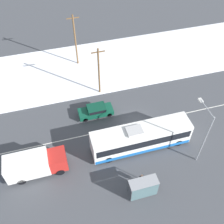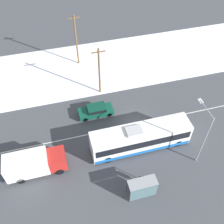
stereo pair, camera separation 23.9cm
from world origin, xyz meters
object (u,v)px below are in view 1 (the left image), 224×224
at_px(streetlamp, 204,130).
at_px(utility_pole_roadside, 99,71).
at_px(sedan_car, 96,110).
at_px(box_truck, 35,164).
at_px(pedestrian_at_stop, 142,178).
at_px(utility_pole_snowlot, 75,40).
at_px(city_bus, 141,138).
at_px(bus_shelter, 144,188).

height_order(streetlamp, utility_pole_roadside, streetlamp).
relative_size(sedan_car, streetlamp, 0.61).
relative_size(box_truck, pedestrian_at_stop, 3.76).
height_order(sedan_car, pedestrian_at_stop, pedestrian_at_stop).
distance_m(box_truck, streetlamp, 18.16).
distance_m(utility_pole_roadside, utility_pole_snowlot, 7.70).
xyz_separation_m(city_bus, streetlamp, (5.58, -3.00, 3.08)).
bearing_deg(city_bus, utility_pole_snowlot, 102.97).
xyz_separation_m(box_truck, utility_pole_snowlot, (7.97, 18.05, 2.80)).
bearing_deg(utility_pole_roadside, utility_pole_snowlot, 103.27).
relative_size(streetlamp, utility_pole_roadside, 1.00).
xyz_separation_m(streetlamp, utility_pole_snowlot, (-9.70, 20.85, -0.35)).
relative_size(sedan_car, bus_shelter, 1.54).
relative_size(box_truck, utility_pole_snowlot, 0.77).
bearing_deg(streetlamp, pedestrian_at_stop, -167.18).
relative_size(city_bus, sedan_car, 2.57).
xyz_separation_m(pedestrian_at_stop, utility_pole_snowlot, (-2.57, 22.48, 3.31)).
bearing_deg(box_truck, utility_pole_snowlot, 66.17).
bearing_deg(box_truck, sedan_car, 38.38).
xyz_separation_m(bus_shelter, utility_pole_snowlot, (-2.28, 23.84, 2.69)).
relative_size(sedan_car, pedestrian_at_stop, 2.63).
height_order(box_truck, utility_pole_roadside, utility_pole_roadside).
relative_size(bus_shelter, utility_pole_roadside, 0.40).
bearing_deg(utility_pole_roadside, bus_shelter, -88.18).
relative_size(city_bus, pedestrian_at_stop, 6.76).
distance_m(sedan_car, pedestrian_at_stop, 11.19).
distance_m(sedan_car, utility_pole_snowlot, 12.07).
xyz_separation_m(streetlamp, utility_pole_roadside, (-7.93, 13.37, -0.84)).
bearing_deg(city_bus, utility_pole_roadside, 102.74).
xyz_separation_m(bus_shelter, utility_pole_roadside, (-0.52, 16.36, 2.19)).
relative_size(pedestrian_at_stop, utility_pole_snowlot, 0.21).
xyz_separation_m(sedan_car, bus_shelter, (2.03, -12.31, 0.88)).
bearing_deg(utility_pole_snowlot, box_truck, -113.83).
xyz_separation_m(sedan_car, utility_pole_roadside, (1.51, 4.05, 3.07)).
relative_size(streetlamp, utility_pole_snowlot, 0.88).
distance_m(bus_shelter, streetlamp, 8.55).
distance_m(sedan_car, streetlamp, 13.83).
bearing_deg(bus_shelter, sedan_car, 99.36).
bearing_deg(sedan_car, city_bus, 121.37).
relative_size(bus_shelter, utility_pole_snowlot, 0.35).
distance_m(pedestrian_at_stop, bus_shelter, 1.52).
relative_size(pedestrian_at_stop, bus_shelter, 0.59).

